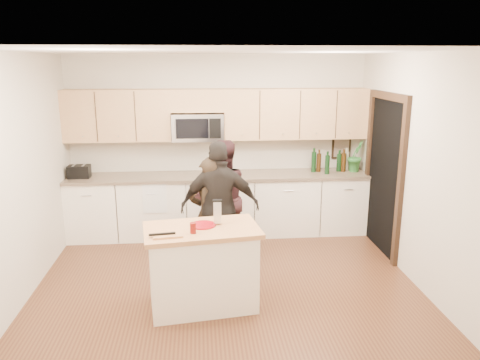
{
  "coord_description": "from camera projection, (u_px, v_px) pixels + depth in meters",
  "views": [
    {
      "loc": [
        -0.29,
        -5.15,
        2.6
      ],
      "look_at": [
        0.19,
        0.35,
        1.19
      ],
      "focal_mm": 35.0,
      "sensor_mm": 36.0,
      "label": 1
    }
  ],
  "objects": [
    {
      "name": "floor",
      "position": [
        227.0,
        283.0,
        5.64
      ],
      "size": [
        4.5,
        4.5,
        0.0
      ],
      "primitive_type": "plane",
      "color": "#57351E",
      "rests_on": "ground"
    },
    {
      "name": "room_shell",
      "position": [
        226.0,
        141.0,
        5.21
      ],
      "size": [
        4.52,
        4.02,
        2.71
      ],
      "color": "beige",
      "rests_on": "ground"
    },
    {
      "name": "back_cabinetry",
      "position": [
        220.0,
        204.0,
        7.15
      ],
      "size": [
        4.5,
        0.66,
        0.94
      ],
      "color": "white",
      "rests_on": "ground"
    },
    {
      "name": "upper_cabinetry",
      "position": [
        221.0,
        113.0,
        6.96
      ],
      "size": [
        4.5,
        0.33,
        0.75
      ],
      "color": "tan",
      "rests_on": "ground"
    },
    {
      "name": "microwave",
      "position": [
        198.0,
        127.0,
        6.94
      ],
      "size": [
        0.76,
        0.41,
        0.4
      ],
      "color": "silver",
      "rests_on": "ground"
    },
    {
      "name": "doorway",
      "position": [
        384.0,
        169.0,
        6.41
      ],
      "size": [
        0.06,
        1.25,
        2.2
      ],
      "color": "black",
      "rests_on": "ground"
    },
    {
      "name": "framed_picture",
      "position": [
        341.0,
        147.0,
        7.4
      ],
      "size": [
        0.3,
        0.03,
        0.38
      ],
      "color": "black",
      "rests_on": "ground"
    },
    {
      "name": "dish_towel",
      "position": [
        155.0,
        188.0,
        6.81
      ],
      "size": [
        0.34,
        0.6,
        0.48
      ],
      "color": "white",
      "rests_on": "ground"
    },
    {
      "name": "island",
      "position": [
        202.0,
        267.0,
        5.02
      ],
      "size": [
        1.28,
        0.86,
        0.9
      ],
      "rotation": [
        0.0,
        0.0,
        0.14
      ],
      "color": "white",
      "rests_on": "ground"
    },
    {
      "name": "red_plate",
      "position": [
        203.0,
        225.0,
        4.97
      ],
      "size": [
        0.27,
        0.27,
        0.02
      ],
      "primitive_type": "cylinder",
      "color": "maroon",
      "rests_on": "island"
    },
    {
      "name": "box_grater",
      "position": [
        217.0,
        211.0,
        4.97
      ],
      "size": [
        0.1,
        0.06,
        0.26
      ],
      "color": "silver",
      "rests_on": "red_plate"
    },
    {
      "name": "drink_glass",
      "position": [
        193.0,
        228.0,
        4.74
      ],
      "size": [
        0.06,
        0.06,
        0.11
      ],
      "primitive_type": "cylinder",
      "color": "#650F0B",
      "rests_on": "island"
    },
    {
      "name": "cutting_board",
      "position": [
        168.0,
        235.0,
        4.68
      ],
      "size": [
        0.32,
        0.23,
        0.02
      ],
      "primitive_type": "cube",
      "rotation": [
        0.0,
        0.0,
        0.14
      ],
      "color": "tan",
      "rests_on": "island"
    },
    {
      "name": "tongs",
      "position": [
        162.0,
        234.0,
        4.65
      ],
      "size": [
        0.27,
        0.06,
        0.02
      ],
      "primitive_type": "cube",
      "rotation": [
        0.0,
        0.0,
        0.14
      ],
      "color": "black",
      "rests_on": "cutting_board"
    },
    {
      "name": "knife",
      "position": [
        164.0,
        233.0,
        4.68
      ],
      "size": [
        0.2,
        0.05,
        0.01
      ],
      "primitive_type": "cube",
      "rotation": [
        0.0,
        0.0,
        0.14
      ],
      "color": "silver",
      "rests_on": "cutting_board"
    },
    {
      "name": "toaster",
      "position": [
        79.0,
        172.0,
        6.82
      ],
      "size": [
        0.31,
        0.2,
        0.19
      ],
      "color": "black",
      "rests_on": "back_cabinetry"
    },
    {
      "name": "bottle_cluster",
      "position": [
        332.0,
        160.0,
        7.18
      ],
      "size": [
        0.61,
        0.29,
        0.37
      ],
      "color": "black",
      "rests_on": "back_cabinetry"
    },
    {
      "name": "orchid",
      "position": [
        356.0,
        156.0,
        7.19
      ],
      "size": [
        0.34,
        0.34,
        0.48
      ],
      "primitive_type": "imported",
      "rotation": [
        0.0,
        0.0,
        0.71
      ],
      "color": "#2F7731",
      "rests_on": "back_cabinetry"
    },
    {
      "name": "woman_left",
      "position": [
        210.0,
        214.0,
        5.87
      ],
      "size": [
        0.59,
        0.44,
        1.47
      ],
      "primitive_type": "imported",
      "rotation": [
        0.0,
        0.0,
        3.31
      ],
      "color": "black",
      "rests_on": "ground"
    },
    {
      "name": "woman_center",
      "position": [
        222.0,
        198.0,
        6.32
      ],
      "size": [
        0.92,
        0.81,
        1.59
      ],
      "primitive_type": "imported",
      "rotation": [
        0.0,
        0.0,
        3.45
      ],
      "color": "black",
      "rests_on": "ground"
    },
    {
      "name": "woman_right",
      "position": [
        220.0,
        207.0,
        5.81
      ],
      "size": [
        0.99,
        0.44,
        1.67
      ],
      "primitive_type": "imported",
      "rotation": [
        0.0,
        0.0,
        3.11
      ],
      "color": "black",
      "rests_on": "ground"
    }
  ]
}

